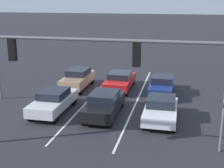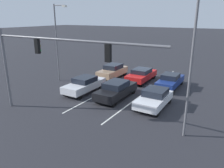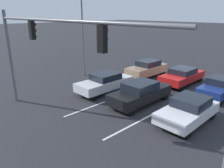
{
  "view_description": "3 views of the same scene",
  "coord_description": "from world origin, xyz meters",
  "px_view_note": "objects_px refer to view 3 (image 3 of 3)",
  "views": [
    {
      "loc": [
        -4.6,
        24.22,
        7.19
      ],
      "look_at": [
        -0.48,
        5.76,
        1.92
      ],
      "focal_mm": 50.0,
      "sensor_mm": 36.0,
      "label": 1
    },
    {
      "loc": [
        -8.96,
        21.9,
        6.87
      ],
      "look_at": [
        -0.47,
        7.63,
        1.7
      ],
      "focal_mm": 35.0,
      "sensor_mm": 36.0,
      "label": 2
    },
    {
      "loc": [
        -8.59,
        17.17,
        5.87
      ],
      "look_at": [
        0.37,
        8.47,
        1.76
      ],
      "focal_mm": 35.0,
      "sensor_mm": 36.0,
      "label": 3
    }
  ],
  "objects_px": {
    "car_silver_rightlane_front": "(105,82)",
    "car_navy_leftlane_second": "(220,86)",
    "car_black_midlane_front": "(140,93)",
    "street_lamp_right_shoulder": "(84,27)",
    "traffic_signal_gantry": "(36,41)",
    "car_red_midlane_second": "(182,76)",
    "car_tan_rightlane_second": "(147,69)",
    "car_white_leftlane_front": "(188,110)"
  },
  "relations": [
    {
      "from": "car_silver_rightlane_front",
      "to": "car_navy_leftlane_second",
      "type": "relative_size",
      "value": 1.03
    },
    {
      "from": "car_black_midlane_front",
      "to": "street_lamp_right_shoulder",
      "type": "relative_size",
      "value": 0.58
    },
    {
      "from": "car_navy_leftlane_second",
      "to": "traffic_signal_gantry",
      "type": "xyz_separation_m",
      "value": [
        5.52,
        11.05,
        3.73
      ]
    },
    {
      "from": "car_black_midlane_front",
      "to": "car_red_midlane_second",
      "type": "distance_m",
      "value": 5.87
    },
    {
      "from": "car_black_midlane_front",
      "to": "car_silver_rightlane_front",
      "type": "xyz_separation_m",
      "value": [
        3.33,
        0.15,
        -0.0
      ]
    },
    {
      "from": "car_tan_rightlane_second",
      "to": "traffic_signal_gantry",
      "type": "distance_m",
      "value": 11.9
    },
    {
      "from": "car_white_leftlane_front",
      "to": "traffic_signal_gantry",
      "type": "distance_m",
      "value": 8.94
    },
    {
      "from": "car_white_leftlane_front",
      "to": "street_lamp_right_shoulder",
      "type": "height_order",
      "value": "street_lamp_right_shoulder"
    },
    {
      "from": "car_black_midlane_front",
      "to": "car_tan_rightlane_second",
      "type": "height_order",
      "value": "car_tan_rightlane_second"
    },
    {
      "from": "car_navy_leftlane_second",
      "to": "traffic_signal_gantry",
      "type": "bearing_deg",
      "value": 63.45
    },
    {
      "from": "street_lamp_right_shoulder",
      "to": "traffic_signal_gantry",
      "type": "bearing_deg",
      "value": 127.79
    },
    {
      "from": "car_white_leftlane_front",
      "to": "car_silver_rightlane_front",
      "type": "bearing_deg",
      "value": -0.1
    },
    {
      "from": "traffic_signal_gantry",
      "to": "car_silver_rightlane_front",
      "type": "bearing_deg",
      "value": -79.81
    },
    {
      "from": "car_black_midlane_front",
      "to": "car_tan_rightlane_second",
      "type": "bearing_deg",
      "value": -56.79
    },
    {
      "from": "car_white_leftlane_front",
      "to": "street_lamp_right_shoulder",
      "type": "distance_m",
      "value": 12.26
    },
    {
      "from": "car_navy_leftlane_second",
      "to": "street_lamp_right_shoulder",
      "type": "relative_size",
      "value": 0.56
    },
    {
      "from": "car_navy_leftlane_second",
      "to": "traffic_signal_gantry",
      "type": "distance_m",
      "value": 12.9
    },
    {
      "from": "car_white_leftlane_front",
      "to": "traffic_signal_gantry",
      "type": "height_order",
      "value": "traffic_signal_gantry"
    },
    {
      "from": "car_tan_rightlane_second",
      "to": "car_black_midlane_front",
      "type": "bearing_deg",
      "value": 123.21
    },
    {
      "from": "car_navy_leftlane_second",
      "to": "car_white_leftlane_front",
      "type": "bearing_deg",
      "value": 93.36
    },
    {
      "from": "car_tan_rightlane_second",
      "to": "car_red_midlane_second",
      "type": "bearing_deg",
      "value": -172.99
    },
    {
      "from": "car_silver_rightlane_front",
      "to": "car_tan_rightlane_second",
      "type": "height_order",
      "value": "car_tan_rightlane_second"
    },
    {
      "from": "traffic_signal_gantry",
      "to": "street_lamp_right_shoulder",
      "type": "distance_m",
      "value": 9.26
    },
    {
      "from": "car_tan_rightlane_second",
      "to": "car_navy_leftlane_second",
      "type": "relative_size",
      "value": 0.98
    },
    {
      "from": "car_black_midlane_front",
      "to": "car_white_leftlane_front",
      "type": "distance_m",
      "value": 3.53
    },
    {
      "from": "traffic_signal_gantry",
      "to": "street_lamp_right_shoulder",
      "type": "height_order",
      "value": "street_lamp_right_shoulder"
    },
    {
      "from": "car_silver_rightlane_front",
      "to": "car_tan_rightlane_second",
      "type": "bearing_deg",
      "value": -87.54
    },
    {
      "from": "car_silver_rightlane_front",
      "to": "street_lamp_right_shoulder",
      "type": "bearing_deg",
      "value": -19.62
    },
    {
      "from": "car_black_midlane_front",
      "to": "car_white_leftlane_front",
      "type": "bearing_deg",
      "value": 177.34
    },
    {
      "from": "car_black_midlane_front",
      "to": "car_silver_rightlane_front",
      "type": "distance_m",
      "value": 3.33
    },
    {
      "from": "car_white_leftlane_front",
      "to": "car_silver_rightlane_front",
      "type": "height_order",
      "value": "car_silver_rightlane_front"
    },
    {
      "from": "car_black_midlane_front",
      "to": "car_red_midlane_second",
      "type": "xyz_separation_m",
      "value": [
        0.16,
        -5.87,
        -0.02
      ]
    },
    {
      "from": "car_silver_rightlane_front",
      "to": "car_navy_leftlane_second",
      "type": "xyz_separation_m",
      "value": [
        -6.54,
        -5.39,
        -0.02
      ]
    },
    {
      "from": "car_silver_rightlane_front",
      "to": "car_navy_leftlane_second",
      "type": "bearing_deg",
      "value": -140.48
    },
    {
      "from": "traffic_signal_gantry",
      "to": "car_tan_rightlane_second",
      "type": "bearing_deg",
      "value": -83.63
    },
    {
      "from": "car_white_leftlane_front",
      "to": "street_lamp_right_shoulder",
      "type": "relative_size",
      "value": 0.5
    },
    {
      "from": "car_tan_rightlane_second",
      "to": "street_lamp_right_shoulder",
      "type": "xyz_separation_m",
      "value": [
        4.42,
        3.94,
        3.78
      ]
    },
    {
      "from": "car_black_midlane_front",
      "to": "traffic_signal_gantry",
      "type": "height_order",
      "value": "traffic_signal_gantry"
    },
    {
      "from": "car_red_midlane_second",
      "to": "car_white_leftlane_front",
      "type": "bearing_deg",
      "value": 121.45
    },
    {
      "from": "car_silver_rightlane_front",
      "to": "street_lamp_right_shoulder",
      "type": "distance_m",
      "value": 6.26
    },
    {
      "from": "car_red_midlane_second",
      "to": "street_lamp_right_shoulder",
      "type": "distance_m",
      "value": 9.75
    },
    {
      "from": "car_white_leftlane_front",
      "to": "car_silver_rightlane_front",
      "type": "relative_size",
      "value": 0.88
    }
  ]
}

